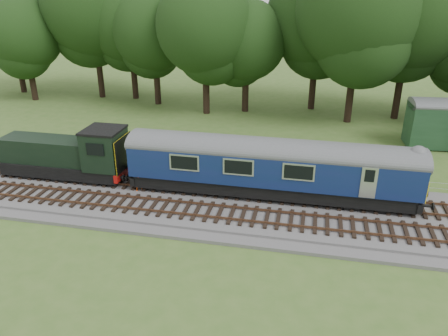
# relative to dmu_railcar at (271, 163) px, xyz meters

# --- Properties ---
(ground) EXTENTS (120.00, 120.00, 0.00)m
(ground) POSITION_rel_dmu_railcar_xyz_m (-4.01, -1.40, -2.61)
(ground) COLOR #416625
(ground) RESTS_ON ground
(ballast) EXTENTS (70.00, 7.00, 0.35)m
(ballast) POSITION_rel_dmu_railcar_xyz_m (-4.01, -1.40, -2.43)
(ballast) COLOR #4C4C4F
(ballast) RESTS_ON ground
(track_north) EXTENTS (67.20, 2.40, 0.21)m
(track_north) POSITION_rel_dmu_railcar_xyz_m (-4.01, -0.00, -2.19)
(track_north) COLOR black
(track_north) RESTS_ON ballast
(track_south) EXTENTS (67.20, 2.40, 0.21)m
(track_south) POSITION_rel_dmu_railcar_xyz_m (-4.01, -3.00, -2.19)
(track_south) COLOR black
(track_south) RESTS_ON ballast
(fence) EXTENTS (64.00, 0.12, 1.00)m
(fence) POSITION_rel_dmu_railcar_xyz_m (-4.01, 3.10, -2.61)
(fence) COLOR #6B6054
(fence) RESTS_ON ground
(tree_line) EXTENTS (70.00, 8.00, 18.00)m
(tree_line) POSITION_rel_dmu_railcar_xyz_m (-4.01, 20.60, -2.61)
(tree_line) COLOR black
(tree_line) RESTS_ON ground
(dmu_railcar) EXTENTS (18.05, 2.86, 3.88)m
(dmu_railcar) POSITION_rel_dmu_railcar_xyz_m (0.00, 0.00, 0.00)
(dmu_railcar) COLOR black
(dmu_railcar) RESTS_ON ground
(shunter_loco) EXTENTS (8.91, 2.60, 3.38)m
(shunter_loco) POSITION_rel_dmu_railcar_xyz_m (-13.93, 0.00, -0.63)
(shunter_loco) COLOR black
(shunter_loco) RESTS_ON ground
(worker) EXTENTS (0.79, 0.65, 1.86)m
(worker) POSITION_rel_dmu_railcar_xyz_m (-8.47, -1.06, -1.33)
(worker) COLOR #FF520D
(worker) RESTS_ON ballast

